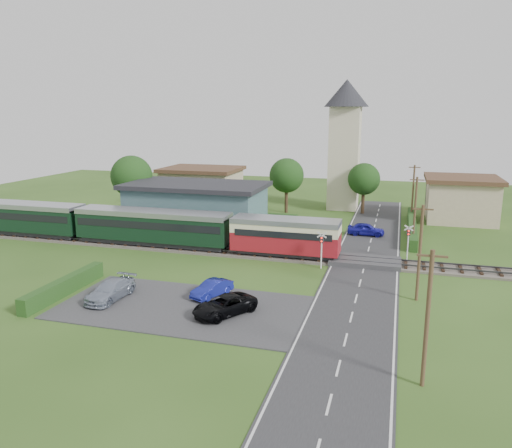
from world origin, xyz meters
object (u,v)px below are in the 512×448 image
(car_park_silver, at_px, (110,290))
(pedestrian_near, at_px, (235,232))
(house_east, at_px, (461,199))
(car_park_blue, at_px, (212,288))
(station_building, at_px, (196,205))
(crossing_signal_far, at_px, (408,237))
(house_west, at_px, (202,186))
(equipment_hut, at_px, (109,219))
(crossing_signal_near, at_px, (322,245))
(car_park_dark, at_px, (224,305))
(church_tower, at_px, (345,135))
(pedestrian_far, at_px, (123,225))
(car_on_road, at_px, (366,229))
(train, at_px, (125,224))

(car_park_silver, distance_m, pedestrian_near, 17.35)
(house_east, xyz_separation_m, car_park_blue, (-20.21, -33.50, -2.14))
(station_building, xyz_separation_m, crossing_signal_far, (23.60, -6.60, -0.55))
(house_west, relative_size, crossing_signal_far, 3.30)
(house_west, xyz_separation_m, crossing_signal_far, (28.60, -20.61, -0.65))
(equipment_hut, relative_size, crossing_signal_near, 0.78)
(car_park_blue, distance_m, car_park_silver, 7.29)
(car_park_silver, height_order, car_park_dark, car_park_silver)
(house_east, bearing_deg, crossing_signal_near, -119.13)
(house_east, distance_m, crossing_signal_far, 20.64)
(car_park_blue, bearing_deg, car_park_silver, -137.23)
(station_building, bearing_deg, house_west, 109.65)
(church_tower, xyz_separation_m, car_park_silver, (-12.04, -40.08, -9.48))
(equipment_hut, xyz_separation_m, car_park_dark, (19.82, -17.66, -1.04))
(pedestrian_far, bearing_deg, crossing_signal_near, -124.07)
(car_on_road, relative_size, car_park_silver, 0.86)
(church_tower, height_order, crossing_signal_far, church_tower)
(church_tower, bearing_deg, house_west, -171.47)
(train, height_order, church_tower, church_tower)
(church_tower, relative_size, house_east, 2.00)
(station_building, bearing_deg, equipment_hut, -144.08)
(equipment_hut, height_order, crossing_signal_near, crossing_signal_near)
(car_park_silver, bearing_deg, car_on_road, 59.53)
(crossing_signal_near, bearing_deg, house_west, 130.11)
(equipment_hut, relative_size, crossing_signal_far, 0.78)
(crossing_signal_near, distance_m, car_park_silver, 17.85)
(equipment_hut, xyz_separation_m, church_tower, (23.00, 22.80, 8.48))
(car_park_silver, bearing_deg, train, 119.58)
(car_on_road, height_order, car_park_blue, car_on_road)
(equipment_hut, height_order, car_park_silver, equipment_hut)
(car_on_road, bearing_deg, car_park_blue, 157.99)
(crossing_signal_near, bearing_deg, car_on_road, 77.52)
(crossing_signal_near, bearing_deg, equipment_hut, 167.06)
(house_west, relative_size, crossing_signal_near, 3.30)
(crossing_signal_near, bearing_deg, house_east, 60.87)
(pedestrian_near, relative_size, pedestrian_far, 0.95)
(church_tower, distance_m, house_west, 21.55)
(station_building, relative_size, train, 0.37)
(crossing_signal_far, bearing_deg, car_park_dark, -124.95)
(train, relative_size, crossing_signal_near, 13.18)
(equipment_hut, height_order, car_on_road, equipment_hut)
(pedestrian_near, bearing_deg, equipment_hut, 20.43)
(house_west, relative_size, pedestrian_near, 5.82)
(car_park_dark, bearing_deg, equipment_hut, 170.49)
(train, distance_m, house_west, 23.03)
(car_on_road, distance_m, car_park_dark, 26.28)
(house_west, distance_m, house_east, 35.01)
(equipment_hut, bearing_deg, house_east, 26.32)
(car_on_road, height_order, pedestrian_far, pedestrian_far)
(train, relative_size, house_east, 4.91)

